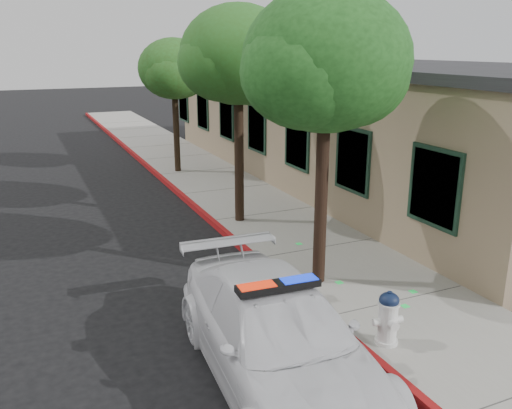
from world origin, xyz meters
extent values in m
plane|color=black|center=(0.00, 0.00, 0.00)|extent=(120.00, 120.00, 0.00)
cube|color=gray|center=(1.60, 3.00, 0.07)|extent=(3.20, 60.00, 0.15)
cube|color=#A11117|center=(0.06, 3.00, 0.08)|extent=(0.14, 60.00, 0.16)
cube|color=#8A705B|center=(6.70, 9.00, 2.00)|extent=(7.00, 20.00, 4.00)
cube|color=black|center=(6.70, 9.00, 4.12)|extent=(7.30, 20.30, 0.24)
cube|color=black|center=(3.17, 1.00, 1.95)|extent=(0.08, 1.48, 1.68)
cube|color=black|center=(3.17, 4.00, 1.95)|extent=(0.08, 1.48, 1.68)
cube|color=black|center=(3.17, 7.00, 1.95)|extent=(0.08, 1.48, 1.68)
cube|color=black|center=(3.17, 10.00, 1.95)|extent=(0.08, 1.48, 1.68)
cube|color=black|center=(3.17, 13.00, 1.95)|extent=(0.08, 1.48, 1.68)
cube|color=black|center=(3.17, 16.00, 1.95)|extent=(0.08, 1.48, 1.68)
cube|color=black|center=(3.17, 19.00, 1.95)|extent=(0.08, 1.48, 1.68)
imported|color=silver|center=(-1.48, -1.12, 0.73)|extent=(2.36, 5.16, 1.46)
cube|color=black|center=(-1.48, -1.12, 1.52)|extent=(1.22, 0.36, 0.10)
cube|color=red|center=(-1.80, -1.10, 1.53)|extent=(0.53, 0.27, 0.11)
cube|color=#0D2AE8|center=(-1.16, -1.14, 1.53)|extent=(0.53, 0.27, 0.11)
cylinder|color=silver|center=(0.47, -1.14, 0.18)|extent=(0.38, 0.38, 0.07)
cylinder|color=silver|center=(0.47, -1.14, 0.52)|extent=(0.31, 0.31, 0.61)
cylinder|color=silver|center=(0.47, -1.14, 0.85)|extent=(0.35, 0.35, 0.04)
ellipsoid|color=#0E1934|center=(0.47, -1.14, 0.91)|extent=(0.32, 0.32, 0.24)
cylinder|color=#0E1934|center=(0.47, -1.14, 1.02)|extent=(0.08, 0.08, 0.07)
cylinder|color=silver|center=(0.29, -1.11, 0.55)|extent=(0.15, 0.14, 0.12)
cylinder|color=silver|center=(0.66, -1.17, 0.55)|extent=(0.15, 0.14, 0.12)
cylinder|color=silver|center=(0.44, -1.32, 0.57)|extent=(0.17, 0.16, 0.15)
cylinder|color=black|center=(0.70, 1.40, 1.89)|extent=(0.25, 0.25, 3.49)
ellipsoid|color=#194515|center=(0.70, 1.40, 4.51)|extent=(3.10, 3.10, 2.64)
ellipsoid|color=#194515|center=(1.25, 1.51, 4.22)|extent=(2.33, 2.33, 1.98)
ellipsoid|color=#194515|center=(0.24, 1.26, 4.32)|extent=(2.42, 2.42, 2.06)
cylinder|color=black|center=(0.74, 5.74, 1.92)|extent=(0.25, 0.25, 3.54)
ellipsoid|color=#28561B|center=(0.74, 5.74, 4.55)|extent=(2.97, 2.97, 2.52)
ellipsoid|color=#28561B|center=(1.20, 5.89, 4.26)|extent=(2.39, 2.39, 2.03)
ellipsoid|color=#28561B|center=(0.32, 5.69, 4.36)|extent=(2.30, 2.30, 1.95)
cylinder|color=black|center=(0.88, 12.32, 1.67)|extent=(0.23, 0.23, 3.03)
ellipsoid|color=#274816|center=(0.88, 12.32, 3.97)|extent=(2.60, 2.60, 2.21)
ellipsoid|color=#274816|center=(1.23, 12.64, 3.71)|extent=(1.99, 1.99, 1.70)
ellipsoid|color=#274816|center=(0.73, 11.99, 3.79)|extent=(2.08, 2.08, 1.77)
camera|label=1|loc=(-4.57, -7.28, 4.76)|focal=37.58mm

